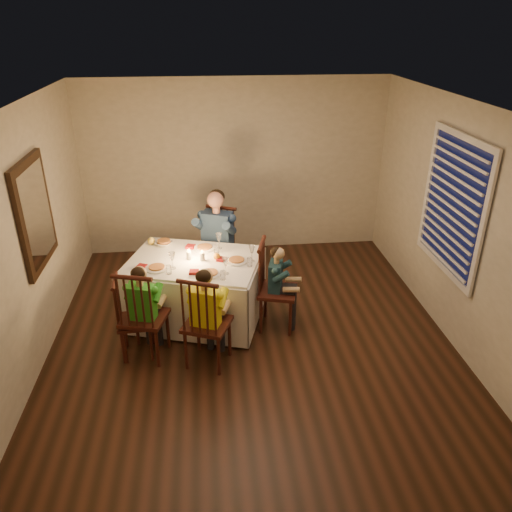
{
  "coord_description": "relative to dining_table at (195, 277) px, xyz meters",
  "views": [
    {
      "loc": [
        -0.44,
        -4.75,
        3.36
      ],
      "look_at": [
        0.07,
        0.15,
        0.97
      ],
      "focal_mm": 35.0,
      "sensor_mm": 36.0,
      "label": 1
    }
  ],
  "objects": [
    {
      "name": "ground",
      "position": [
        0.62,
        -0.48,
        -0.57
      ],
      "size": [
        5.0,
        5.0,
        0.0
      ],
      "primitive_type": "plane",
      "color": "black",
      "rests_on": "ground"
    },
    {
      "name": "wall_left",
      "position": [
        -1.63,
        -0.48,
        0.73
      ],
      "size": [
        0.02,
        5.0,
        2.6
      ],
      "primitive_type": "cube",
      "color": "beige",
      "rests_on": "ground"
    },
    {
      "name": "wall_right",
      "position": [
        2.87,
        -0.48,
        0.73
      ],
      "size": [
        0.02,
        5.0,
        2.6
      ],
      "primitive_type": "cube",
      "color": "beige",
      "rests_on": "ground"
    },
    {
      "name": "wall_back",
      "position": [
        0.62,
        2.02,
        0.73
      ],
      "size": [
        4.5,
        0.02,
        2.6
      ],
      "primitive_type": "cube",
      "color": "beige",
      "rests_on": "ground"
    },
    {
      "name": "ceiling",
      "position": [
        0.62,
        -0.48,
        2.03
      ],
      "size": [
        5.0,
        5.0,
        0.0
      ],
      "primitive_type": "plane",
      "color": "white",
      "rests_on": "wall_back"
    },
    {
      "name": "dining_table",
      "position": [
        0.0,
        0.0,
        0.0
      ],
      "size": [
        1.77,
        1.49,
        0.76
      ],
      "rotation": [
        0.0,
        0.0,
        -0.29
      ],
      "color": "white",
      "rests_on": "ground"
    },
    {
      "name": "chair_adult",
      "position": [
        0.29,
        0.81,
        -0.57
      ],
      "size": [
        0.58,
        0.57,
        1.08
      ],
      "primitive_type": null,
      "rotation": [
        0.0,
        0.0,
        -0.41
      ],
      "color": "black",
      "rests_on": "ground"
    },
    {
      "name": "chair_near_left",
      "position": [
        -0.53,
        -0.69,
        -0.57
      ],
      "size": [
        0.54,
        0.53,
        1.08
      ],
      "primitive_type": null,
      "rotation": [
        0.0,
        0.0,
        2.87
      ],
      "color": "black",
      "rests_on": "ground"
    },
    {
      "name": "chair_near_right",
      "position": [
        0.13,
        -0.88,
        -0.57
      ],
      "size": [
        0.57,
        0.56,
        1.08
      ],
      "primitive_type": null,
      "rotation": [
        0.0,
        0.0,
        2.76
      ],
      "color": "black",
      "rests_on": "ground"
    },
    {
      "name": "chair_end",
      "position": [
        0.95,
        -0.28,
        -0.57
      ],
      "size": [
        0.53,
        0.54,
        1.08
      ],
      "primitive_type": null,
      "rotation": [
        0.0,
        0.0,
        1.31
      ],
      "color": "black",
      "rests_on": "ground"
    },
    {
      "name": "chair_extra",
      "position": [
        -0.63,
        -0.65,
        -0.57
      ],
      "size": [
        0.38,
        0.4,
        0.93
      ],
      "primitive_type": null,
      "rotation": [
        0.0,
        0.0,
        1.62
      ],
      "color": "black",
      "rests_on": "ground"
    },
    {
      "name": "adult",
      "position": [
        0.29,
        0.81,
        -0.57
      ],
      "size": [
        0.66,
        0.64,
        1.35
      ],
      "primitive_type": null,
      "rotation": [
        0.0,
        0.0,
        -0.41
      ],
      "color": "navy",
      "rests_on": "ground"
    },
    {
      "name": "child_green",
      "position": [
        -0.53,
        -0.69,
        -0.57
      ],
      "size": [
        0.44,
        0.42,
        1.09
      ],
      "primitive_type": null,
      "rotation": [
        0.0,
        0.0,
        2.87
      ],
      "color": "green",
      "rests_on": "ground"
    },
    {
      "name": "child_yellow",
      "position": [
        0.13,
        -0.88,
        -0.57
      ],
      "size": [
        0.49,
        0.47,
        1.13
      ],
      "primitive_type": null,
      "rotation": [
        0.0,
        0.0,
        2.76
      ],
      "color": "yellow",
      "rests_on": "ground"
    },
    {
      "name": "child_teal",
      "position": [
        0.95,
        -0.28,
        -0.57
      ],
      "size": [
        0.38,
        0.4,
        1.03
      ],
      "primitive_type": null,
      "rotation": [
        0.0,
        0.0,
        1.31
      ],
      "color": "#1A3842",
      "rests_on": "ground"
    },
    {
      "name": "setting_adult",
      "position": [
        0.13,
        0.29,
        0.24
      ],
      "size": [
        0.32,
        0.32,
        0.02
      ],
      "primitive_type": "cylinder",
      "rotation": [
        0.0,
        0.0,
        -0.29
      ],
      "color": "white",
      "rests_on": "dining_table"
    },
    {
      "name": "setting_green",
      "position": [
        -0.41,
        -0.2,
        0.24
      ],
      "size": [
        0.32,
        0.32,
        0.02
      ],
      "primitive_type": "cylinder",
      "rotation": [
        0.0,
        0.0,
        -0.29
      ],
      "color": "white",
      "rests_on": "dining_table"
    },
    {
      "name": "setting_yellow",
      "position": [
        0.18,
        -0.39,
        0.24
      ],
      "size": [
        0.32,
        0.32,
        0.02
      ],
      "primitive_type": "cylinder",
      "rotation": [
        0.0,
        0.0,
        -0.29
      ],
      "color": "white",
      "rests_on": "dining_table"
    },
    {
      "name": "setting_teal",
      "position": [
        0.49,
        -0.1,
        0.24
      ],
      "size": [
        0.32,
        0.32,
        0.02
      ],
      "primitive_type": "cylinder",
      "rotation": [
        0.0,
        0.0,
        -0.29
      ],
      "color": "white",
      "rests_on": "dining_table"
    },
    {
      "name": "candle_left",
      "position": [
        -0.05,
        0.02,
        0.28
      ],
      "size": [
        0.06,
        0.06,
        0.1
      ],
      "primitive_type": "cylinder",
      "color": "silver",
      "rests_on": "dining_table"
    },
    {
      "name": "candle_right",
      "position": [
        0.1,
        -0.03,
        0.28
      ],
      "size": [
        0.06,
        0.06,
        0.1
      ],
      "primitive_type": "cylinder",
      "color": "silver",
      "rests_on": "dining_table"
    },
    {
      "name": "squash",
      "position": [
        -0.52,
        0.49,
        0.27
      ],
      "size": [
        0.09,
        0.09,
        0.09
      ],
      "primitive_type": "sphere",
      "color": "yellow",
      "rests_on": "dining_table"
    },
    {
      "name": "orange_fruit",
      "position": [
        0.27,
        -0.03,
        0.27
      ],
      "size": [
        0.08,
        0.08,
        0.08
      ],
      "primitive_type": "sphere",
      "color": "orange",
      "rests_on": "dining_table"
    },
    {
      "name": "serving_bowl",
      "position": [
        -0.36,
        0.44,
        0.25
      ],
      "size": [
        0.27,
        0.27,
        0.05
      ],
      "primitive_type": "imported",
      "rotation": [
        0.0,
        0.0,
        -0.42
      ],
      "color": "white",
      "rests_on": "dining_table"
    },
    {
      "name": "wall_mirror",
      "position": [
        -1.6,
        -0.18,
        0.93
      ],
      "size": [
        0.06,
        0.95,
        1.15
      ],
      "color": "black",
      "rests_on": "wall_left"
    },
    {
      "name": "window_blinds",
      "position": [
        2.83,
        -0.38,
        0.93
      ],
      "size": [
        0.07,
        1.34,
        1.54
      ],
      "color": "black",
      "rests_on": "wall_right"
    }
  ]
}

